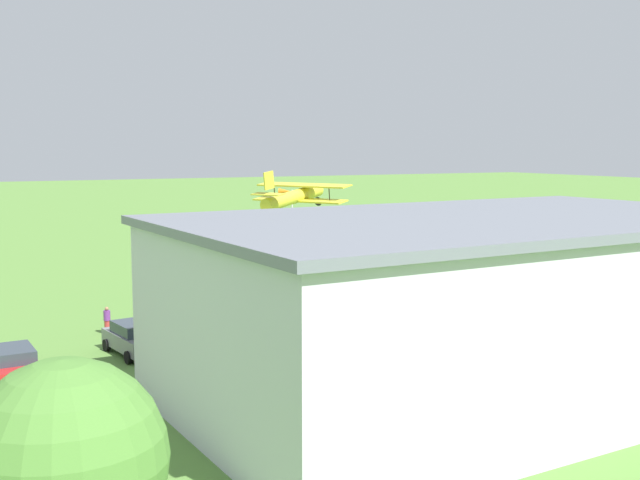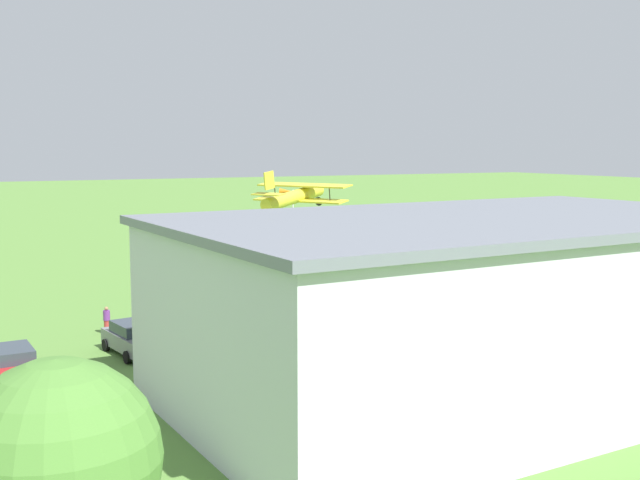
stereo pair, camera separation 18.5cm
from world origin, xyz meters
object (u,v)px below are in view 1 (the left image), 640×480
tree_at_field_edge (65,463)px  windsock (287,197)px  car_grey (132,338)px  person_watching_takeoff (427,289)px  person_crossing_taxiway (415,297)px  car_white (485,298)px  car_red (14,364)px  person_beside_truck (107,321)px  biplane (295,196)px  hangar (478,305)px

tree_at_field_edge → windsock: size_ratio=1.00×
car_grey → person_watching_takeoff: (-21.39, -4.70, -0.02)m
person_crossing_taxiway → tree_at_field_edge: size_ratio=0.26×
car_white → car_red: bearing=5.5°
car_grey → tree_at_field_edge: tree_at_field_edge is taller
car_white → tree_at_field_edge: 39.00m
car_red → tree_at_field_edge: 22.05m
person_beside_truck → car_white: bearing=169.1°
car_white → windsock: windsock is taller
person_watching_takeoff → person_beside_truck: person_watching_takeoff is taller
person_beside_truck → windsock: (-22.46, -24.51, 5.00)m
biplane → tree_at_field_edge: bearing=59.1°
biplane → car_white: (-6.52, 15.03, -5.96)m
hangar → car_red: 20.82m
car_red → person_beside_truck: car_red is taller
car_white → car_red: (28.99, 2.77, 0.02)m
person_crossing_taxiway → car_grey: bearing=8.1°
car_white → tree_at_field_edge: bearing=39.1°
biplane → car_white: biplane is taller
person_beside_truck → tree_at_field_edge: bearing=76.8°
person_crossing_taxiway → person_beside_truck: 19.45m
car_white → biplane: bearing=-66.5°
biplane → person_watching_takeoff: biplane is taller
biplane → person_beside_truck: size_ratio=5.13×
car_white → person_watching_takeoff: person_watching_takeoff is taller
hangar → person_watching_takeoff: bearing=-118.7°
person_crossing_taxiway → person_beside_truck: (19.31, -2.32, -0.05)m
hangar → windsock: size_ratio=4.08×
car_white → windsock: 29.44m
biplane → tree_at_field_edge: 46.08m
hangar → person_crossing_taxiway: (-7.40, -15.69, -3.02)m
car_red → tree_at_field_edge: bearing=87.0°
car_white → person_crossing_taxiway: (4.01, -2.18, 0.03)m
hangar → car_white: bearing=-130.2°
hangar → person_watching_takeoff: hangar is taller
hangar → person_crossing_taxiway: bearing=-115.3°
car_red → person_beside_truck: bearing=-127.9°
person_watching_takeoff → windsock: windsock is taller
hangar → car_white: size_ratio=6.33×
biplane → windsock: size_ratio=1.23×
car_red → person_crossing_taxiway: size_ratio=2.73×
car_red → tree_at_field_edge: tree_at_field_edge is taller
windsock → person_crossing_taxiway: bearing=83.3°
car_grey → person_watching_takeoff: size_ratio=2.65×
car_white → person_beside_truck: person_beside_truck is taller
person_crossing_taxiway → windsock: size_ratio=0.26×
biplane → car_red: biplane is taller
car_white → hangar: bearing=49.8°
biplane → person_beside_truck: biplane is taller
person_crossing_taxiway → tree_at_field_edge: 37.50m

